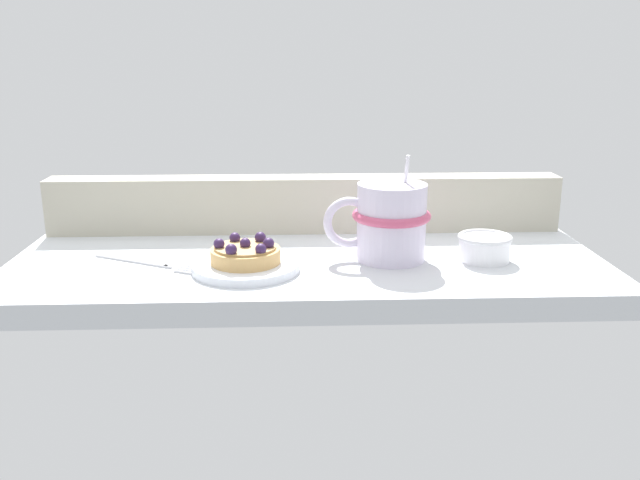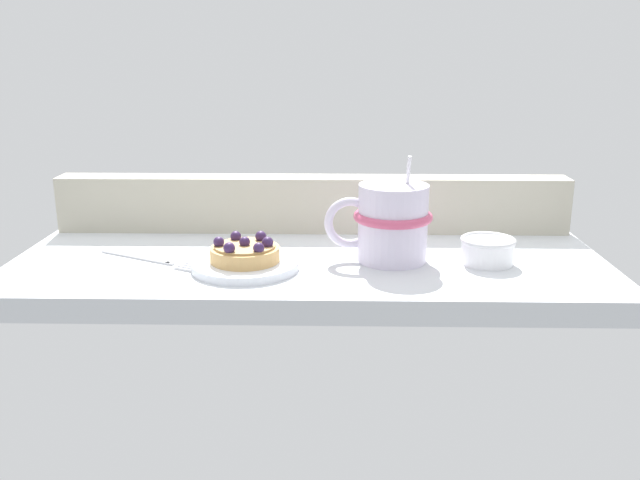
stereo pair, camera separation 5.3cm
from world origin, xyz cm
name	(u,v)px [view 2 (the right image)]	position (x,y,z in cm)	size (l,w,h in cm)	color
ground_plane	(309,267)	(0.00, 0.00, -1.54)	(79.57, 33.08, 3.08)	silver
window_rail_back	(312,204)	(0.00, 14.01, 4.22)	(77.98, 5.07, 8.43)	#B2AD99
dessert_plate	(245,265)	(-7.99, -5.40, 0.50)	(13.80, 13.80, 1.07)	silver
raspberry_tart	(245,252)	(-7.97, -5.42, 2.27)	(8.88, 8.88, 3.33)	tan
coffee_mug	(391,222)	(10.82, -1.38, 5.27)	(14.25, 10.42, 14.09)	silver
dessert_fork	(152,259)	(-20.86, -2.52, 0.30)	(15.97, 9.28, 0.60)	silver
sugar_bowl	(487,250)	(23.53, -2.44, 1.88)	(7.18, 7.18, 3.50)	white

